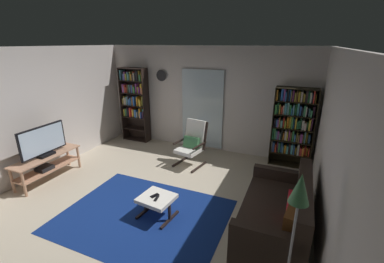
{
  "coord_description": "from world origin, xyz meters",
  "views": [
    {
      "loc": [
        2.23,
        -3.17,
        2.68
      ],
      "look_at": [
        0.39,
        1.16,
        1.05
      ],
      "focal_mm": 24.22,
      "sensor_mm": 36.0,
      "label": 1
    }
  ],
  "objects_px": {
    "tv_stand": "(47,164)",
    "bookshelf_near_sofa": "(293,124)",
    "ottoman": "(157,200)",
    "floor_lamp_by_sofa": "(297,207)",
    "television": "(43,142)",
    "wall_clock": "(161,75)",
    "lounge_armchair": "(192,142)",
    "cell_phone": "(155,196)",
    "bookshelf_near_tv": "(135,99)",
    "tv_remote": "(157,198)",
    "leather_sofa": "(279,213)"
  },
  "relations": [
    {
      "from": "tv_stand",
      "to": "bookshelf_near_sofa",
      "type": "height_order",
      "value": "bookshelf_near_sofa"
    },
    {
      "from": "ottoman",
      "to": "floor_lamp_by_sofa",
      "type": "distance_m",
      "value": 2.4
    },
    {
      "from": "television",
      "to": "wall_clock",
      "type": "distance_m",
      "value": 3.18
    },
    {
      "from": "ottoman",
      "to": "lounge_armchair",
      "type": "bearing_deg",
      "value": 96.84
    },
    {
      "from": "ottoman",
      "to": "cell_phone",
      "type": "bearing_deg",
      "value": 165.61
    },
    {
      "from": "lounge_armchair",
      "to": "ottoman",
      "type": "relative_size",
      "value": 1.79
    },
    {
      "from": "television",
      "to": "bookshelf_near_tv",
      "type": "distance_m",
      "value": 2.69
    },
    {
      "from": "tv_stand",
      "to": "tv_remote",
      "type": "distance_m",
      "value": 2.7
    },
    {
      "from": "ottoman",
      "to": "tv_remote",
      "type": "distance_m",
      "value": 0.09
    },
    {
      "from": "television",
      "to": "cell_phone",
      "type": "xyz_separation_m",
      "value": [
        2.62,
        -0.18,
        -0.45
      ]
    },
    {
      "from": "leather_sofa",
      "to": "tv_remote",
      "type": "relative_size",
      "value": 12.49
    },
    {
      "from": "tv_remote",
      "to": "wall_clock",
      "type": "height_order",
      "value": "wall_clock"
    },
    {
      "from": "cell_phone",
      "to": "floor_lamp_by_sofa",
      "type": "bearing_deg",
      "value": 0.44
    },
    {
      "from": "tv_stand",
      "to": "bookshelf_near_tv",
      "type": "distance_m",
      "value": 2.81
    },
    {
      "from": "tv_stand",
      "to": "ottoman",
      "type": "height_order",
      "value": "tv_stand"
    },
    {
      "from": "tv_remote",
      "to": "floor_lamp_by_sofa",
      "type": "relative_size",
      "value": 0.09
    },
    {
      "from": "bookshelf_near_sofa",
      "to": "cell_phone",
      "type": "distance_m",
      "value": 3.42
    },
    {
      "from": "lounge_armchair",
      "to": "tv_remote",
      "type": "bearing_deg",
      "value": -82.49
    },
    {
      "from": "bookshelf_near_tv",
      "to": "leather_sofa",
      "type": "distance_m",
      "value": 4.88
    },
    {
      "from": "leather_sofa",
      "to": "cell_phone",
      "type": "bearing_deg",
      "value": -167.87
    },
    {
      "from": "bookshelf_near_tv",
      "to": "ottoman",
      "type": "xyz_separation_m",
      "value": [
        2.32,
        -2.84,
        -0.88
      ]
    },
    {
      "from": "tv_stand",
      "to": "ottoman",
      "type": "distance_m",
      "value": 2.66
    },
    {
      "from": "bookshelf_near_sofa",
      "to": "floor_lamp_by_sofa",
      "type": "bearing_deg",
      "value": -87.28
    },
    {
      "from": "leather_sofa",
      "to": "wall_clock",
      "type": "distance_m",
      "value": 4.49
    },
    {
      "from": "tv_remote",
      "to": "cell_phone",
      "type": "distance_m",
      "value": 0.09
    },
    {
      "from": "tv_stand",
      "to": "bookshelf_near_tv",
      "type": "height_order",
      "value": "bookshelf_near_tv"
    },
    {
      "from": "tv_remote",
      "to": "floor_lamp_by_sofa",
      "type": "bearing_deg",
      "value": -31.85
    },
    {
      "from": "television",
      "to": "cell_phone",
      "type": "bearing_deg",
      "value": -4.0
    },
    {
      "from": "wall_clock",
      "to": "lounge_armchair",
      "type": "bearing_deg",
      "value": -37.24
    },
    {
      "from": "tv_stand",
      "to": "bookshelf_near_tv",
      "type": "bearing_deg",
      "value": 82.72
    },
    {
      "from": "television",
      "to": "tv_remote",
      "type": "height_order",
      "value": "television"
    },
    {
      "from": "tv_stand",
      "to": "ottoman",
      "type": "relative_size",
      "value": 2.41
    },
    {
      "from": "bookshelf_near_sofa",
      "to": "cell_phone",
      "type": "xyz_separation_m",
      "value": [
        -1.85,
        -2.81,
        -0.6
      ]
    },
    {
      "from": "bookshelf_near_sofa",
      "to": "cell_phone",
      "type": "bearing_deg",
      "value": -123.45
    },
    {
      "from": "tv_stand",
      "to": "cell_phone",
      "type": "xyz_separation_m",
      "value": [
        2.62,
        -0.17,
        0.02
      ]
    },
    {
      "from": "cell_phone",
      "to": "floor_lamp_by_sofa",
      "type": "relative_size",
      "value": 0.09
    },
    {
      "from": "floor_lamp_by_sofa",
      "to": "tv_remote",
      "type": "bearing_deg",
      "value": 156.94
    },
    {
      "from": "cell_phone",
      "to": "wall_clock",
      "type": "bearing_deg",
      "value": 140.78
    },
    {
      "from": "tv_remote",
      "to": "wall_clock",
      "type": "bearing_deg",
      "value": 108.39
    },
    {
      "from": "lounge_armchair",
      "to": "cell_phone",
      "type": "xyz_separation_m",
      "value": [
        0.2,
        -1.99,
        -0.17
      ]
    },
    {
      "from": "lounge_armchair",
      "to": "wall_clock",
      "type": "height_order",
      "value": "wall_clock"
    },
    {
      "from": "television",
      "to": "floor_lamp_by_sofa",
      "type": "distance_m",
      "value": 4.79
    },
    {
      "from": "bookshelf_near_sofa",
      "to": "tv_remote",
      "type": "height_order",
      "value": "bookshelf_near_sofa"
    },
    {
      "from": "bookshelf_near_tv",
      "to": "lounge_armchair",
      "type": "relative_size",
      "value": 1.99
    },
    {
      "from": "ottoman",
      "to": "tv_remote",
      "type": "height_order",
      "value": "tv_remote"
    },
    {
      "from": "leather_sofa",
      "to": "ottoman",
      "type": "distance_m",
      "value": 1.86
    },
    {
      "from": "bookshelf_near_tv",
      "to": "cell_phone",
      "type": "bearing_deg",
      "value": -51.17
    },
    {
      "from": "tv_remote",
      "to": "wall_clock",
      "type": "xyz_separation_m",
      "value": [
        -1.55,
        3.02,
        1.48
      ]
    },
    {
      "from": "leather_sofa",
      "to": "floor_lamp_by_sofa",
      "type": "height_order",
      "value": "floor_lamp_by_sofa"
    },
    {
      "from": "lounge_armchair",
      "to": "wall_clock",
      "type": "relative_size",
      "value": 3.53
    }
  ]
}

